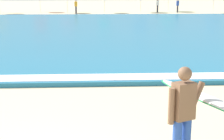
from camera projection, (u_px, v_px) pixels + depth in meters
sea at (82, 30)px, 24.05m from camera, size 120.00×28.00×0.14m
surf_foam at (68, 77)px, 11.01m from camera, size 120.00×0.85×0.01m
surfer_with_board at (196, 107)px, 5.61m from camera, size 1.42×2.55×1.73m
beachgoer_near_row_left at (158, 5)px, 42.16m from camera, size 0.32×0.20×1.58m
beachgoer_near_row_mid at (76, 6)px, 39.89m from camera, size 0.32×0.20×1.58m
beachgoer_near_row_right at (178, 5)px, 41.81m from camera, size 0.32×0.20×1.58m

